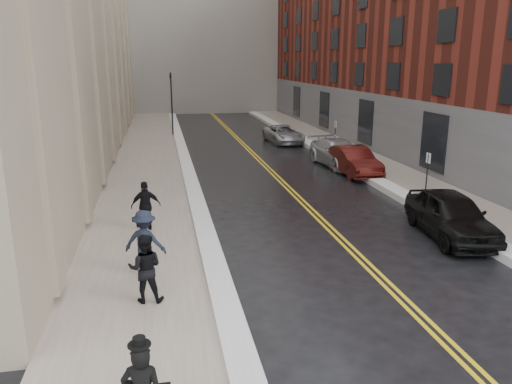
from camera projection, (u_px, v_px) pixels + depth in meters
name	position (u px, v px, depth m)	size (l,w,h in m)	color
ground	(306.00, 298.00, 13.37)	(160.00, 160.00, 0.00)	black
sidewalk_left	(146.00, 173.00, 27.71)	(4.00, 64.00, 0.15)	gray
sidewalk_right	(374.00, 164.00, 30.18)	(3.00, 64.00, 0.15)	gray
lane_stripe_a	(267.00, 169.00, 28.99)	(0.12, 64.00, 0.01)	gold
lane_stripe_b	(271.00, 169.00, 29.03)	(0.12, 64.00, 0.01)	gold
snow_ridge_left	(188.00, 171.00, 28.12)	(0.70, 60.80, 0.26)	white
snow_ridge_right	(345.00, 164.00, 29.82)	(0.85, 60.80, 0.30)	white
building_right	(452.00, 20.00, 36.08)	(14.00, 50.00, 18.00)	maroon
traffic_signal	(172.00, 99.00, 40.57)	(0.18, 0.15, 5.20)	black
parking_sign_near	(427.00, 172.00, 22.05)	(0.06, 0.35, 2.23)	black
parking_sign_far	(335.00, 134.00, 33.44)	(0.06, 0.35, 2.23)	black
car_black	(451.00, 215.00, 17.77)	(1.94, 4.83, 1.65)	black
car_maroon	(354.00, 161.00, 27.55)	(1.63, 4.68, 1.54)	#400E0B
car_silver_near	(338.00, 153.00, 29.87)	(2.17, 5.33, 1.55)	#ACAFB4
car_silver_far	(284.00, 134.00, 38.20)	(2.22, 4.82, 1.34)	#ABAEB3
pedestrian_a	(145.00, 268.00, 12.65)	(0.88, 0.68, 1.81)	black
pedestrian_b	(145.00, 242.00, 14.36)	(1.22, 0.70, 1.89)	black
pedestrian_c	(146.00, 206.00, 18.06)	(1.06, 0.44, 1.81)	black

